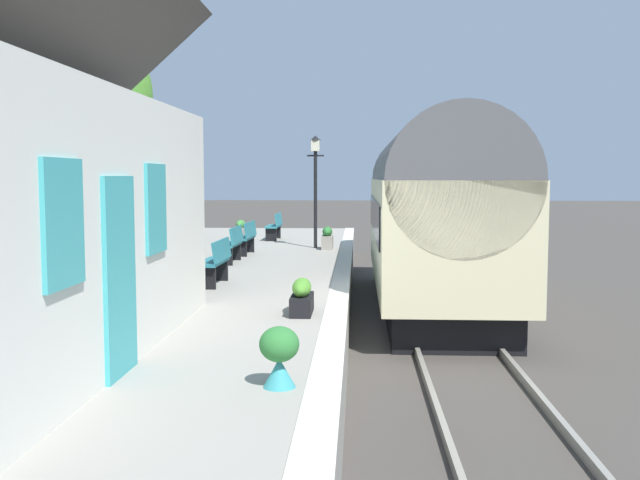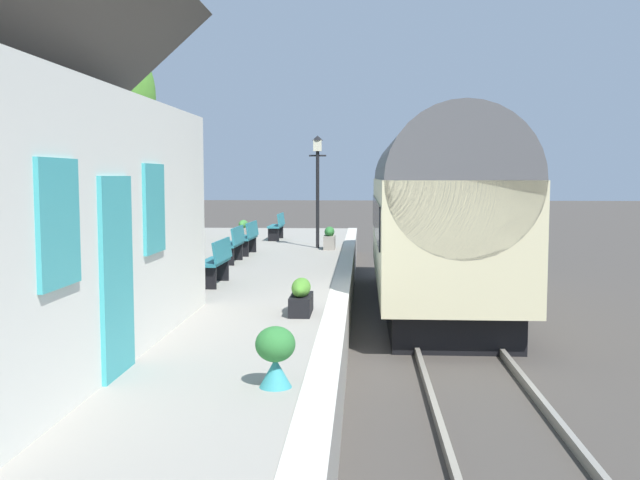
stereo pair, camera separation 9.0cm
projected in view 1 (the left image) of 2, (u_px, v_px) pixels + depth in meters
ground_plane at (403, 343)px, 13.32m from camera, size 160.00×160.00×0.00m
platform at (176, 314)px, 13.50m from camera, size 32.00×6.50×0.97m
platform_edge_coping at (340, 290)px, 13.30m from camera, size 32.00×0.36×0.02m
rail_near at (492, 340)px, 13.23m from camera, size 52.00×0.08×0.14m
rail_far at (413, 339)px, 13.31m from camera, size 52.00×0.08×0.14m
train at (434, 213)px, 16.62m from camera, size 9.91×2.73×4.32m
bench_near_building at (216, 261)px, 13.92m from camera, size 1.41×0.46×0.88m
bench_mid_platform at (232, 243)px, 17.51m from camera, size 1.41×0.45×0.88m
bench_platform_end at (246, 237)px, 19.39m from camera, size 1.41×0.47×0.88m
bench_by_lamp at (275, 225)px, 23.93m from camera, size 1.40×0.45×0.88m
planter_under_sign at (241, 229)px, 24.74m from camera, size 0.98×0.32×0.61m
planter_by_door at (279, 355)px, 7.15m from camera, size 0.40×0.40×0.61m
planter_corner_building at (302, 297)px, 11.00m from camera, size 0.82×0.32×0.55m
planter_bench_right at (155, 252)px, 16.74m from camera, size 0.46×0.46×0.70m
planter_bench_left at (327, 238)px, 20.83m from camera, size 0.73×0.32×0.65m
lamp_post_platform at (315, 169)px, 21.01m from camera, size 0.32×0.50×3.28m
tree_mid_background at (93, 96)px, 24.31m from camera, size 4.07×3.97×8.20m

